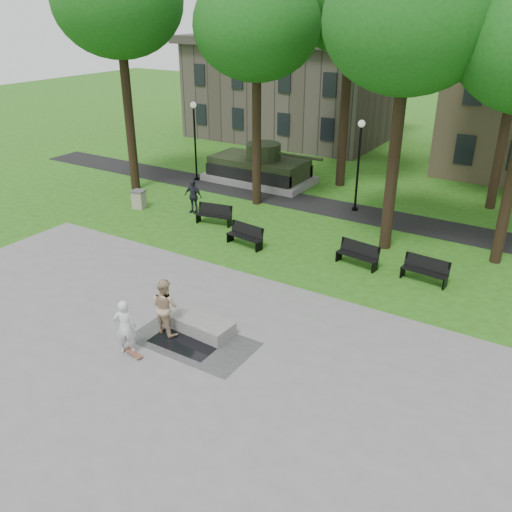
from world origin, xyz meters
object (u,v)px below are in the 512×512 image
Objects in this scene: concrete_block at (201,325)px; trash_bin at (139,199)px; park_bench_0 at (215,214)px; friend_watching at (165,306)px; skateboarder at (125,327)px.

concrete_block is 2.29× the size of trash_bin.
trash_bin is (-10.18, 7.98, 0.24)m from concrete_block.
trash_bin is (-4.83, -0.21, -0.04)m from park_bench_0.
park_bench_0 is 4.83m from trash_bin.
trash_bin is at bearing 172.40° from park_bench_0.
friend_watching is at bearing -144.65° from concrete_block.
friend_watching reaches higher than park_bench_0.
skateboarder reaches higher than trash_bin.
friend_watching is 2.03× the size of trash_bin.
park_bench_0 is at bearing 123.18° from concrete_block.
park_bench_0 is 1.93× the size of trash_bin.
trash_bin is at bearing -35.36° from friend_watching.
skateboarder is at bearing -78.38° from park_bench_0.
friend_watching reaches higher than concrete_block.
park_bench_0 is (-4.43, 8.85, -0.47)m from friend_watching.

